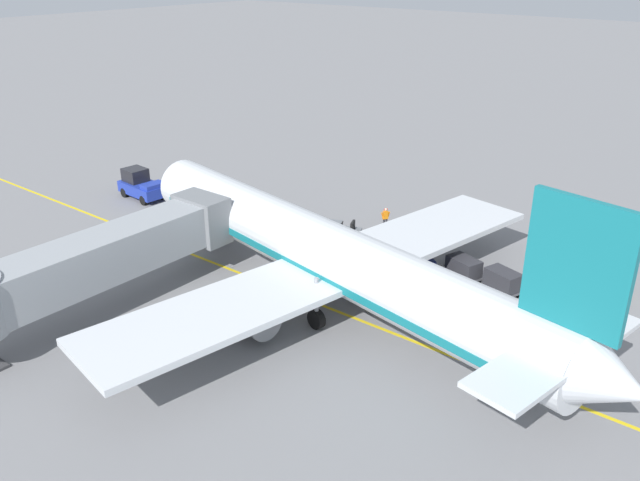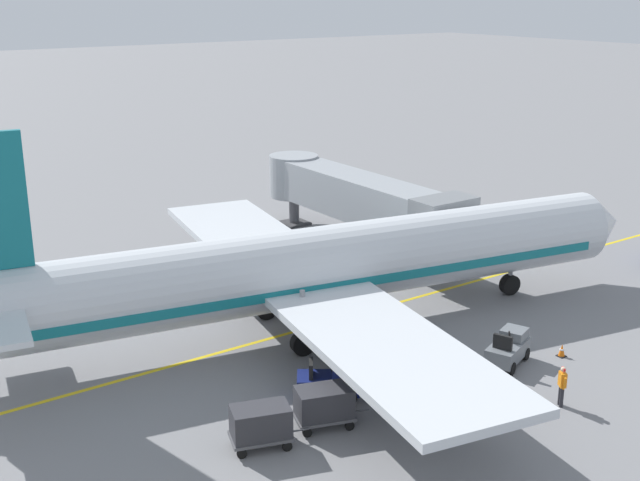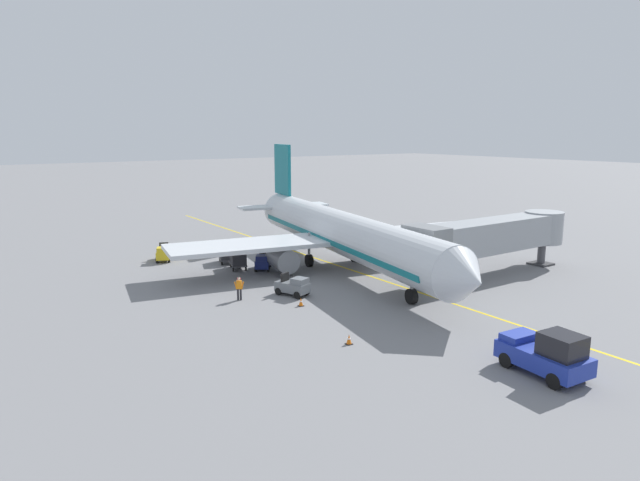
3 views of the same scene
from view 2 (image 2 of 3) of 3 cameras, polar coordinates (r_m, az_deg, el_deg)
The scene contains 10 objects.
ground_plane at distance 40.68m, azimuth 1.21°, elevation -5.59°, with size 400.00×400.00×0.00m, color slate.
gate_lead_in_line at distance 40.68m, azimuth 1.21°, elevation -5.59°, with size 0.24×80.00×0.01m, color gold.
parked_airliner at distance 38.40m, azimuth -0.26°, elevation -1.91°, with size 30.45×37.19×10.63m.
jet_bridge at distance 50.47m, azimuth 2.61°, elevation 3.10°, with size 17.54×3.50×4.98m.
baggage_tug_trailing at distance 36.84m, azimuth 13.11°, elevation -7.40°, with size 2.03×2.77×1.62m.
baggage_tug_spare at distance 33.06m, azimuth 0.74°, elevation -9.89°, with size 2.42×2.74×1.62m.
baggage_cart_front at distance 30.97m, azimuth 0.30°, elevation -11.40°, with size 1.92×2.97×1.58m.
baggage_cart_second_in_train at distance 29.79m, azimuth -4.19°, elevation -12.69°, with size 1.92×2.97×1.58m.
ground_crew_wing_walker at distance 33.73m, azimuth 16.66°, elevation -9.64°, with size 0.65×0.47×1.69m.
safety_cone_nose_left at distance 38.27m, azimuth 16.64°, elevation -7.42°, with size 0.36×0.36×0.59m.
Camera 2 is at (30.13, -22.30, 15.81)m, focal length 45.51 mm.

